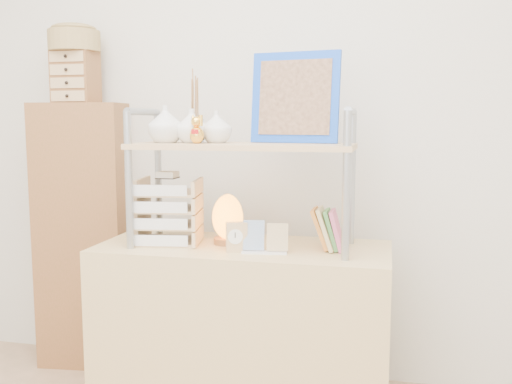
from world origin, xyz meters
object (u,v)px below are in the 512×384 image
(desk, at_px, (243,333))
(letter_tray, at_px, (169,214))
(salt_lamp, at_px, (228,219))
(cabinet, at_px, (84,236))

(desk, distance_m, letter_tray, 0.59)
(letter_tray, xyz_separation_m, salt_lamp, (0.25, 0.04, -0.01))
(letter_tray, bearing_deg, cabinet, 148.52)
(letter_tray, bearing_deg, salt_lamp, 8.15)
(salt_lamp, bearing_deg, letter_tray, -171.85)
(desk, bearing_deg, cabinet, 158.54)
(desk, relative_size, letter_tray, 3.96)
(cabinet, xyz_separation_m, salt_lamp, (0.87, -0.35, 0.18))
(cabinet, height_order, salt_lamp, cabinet)
(desk, xyz_separation_m, letter_tray, (-0.32, -0.01, 0.50))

